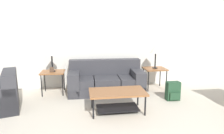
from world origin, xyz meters
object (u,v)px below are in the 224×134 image
side_table_left (53,74)px  table_lamp_left (51,51)px  coffee_table (117,96)px  couch (106,81)px  table_lamp_right (156,50)px  side_table_right (155,70)px  backpack (173,91)px

side_table_left → table_lamp_left: (0.00, -0.00, 0.57)m
table_lamp_left → coffee_table: bearing=-43.3°
couch → coffee_table: bearing=-86.7°
couch → side_table_left: bearing=178.0°
side_table_left → table_lamp_right: table_lamp_right is taller
coffee_table → side_table_left: side_table_left is taller
coffee_table → side_table_left: 1.98m
side_table_right → backpack: (0.12, -0.90, -0.31)m
side_table_right → table_lamp_right: bearing=-116.6°
table_lamp_left → table_lamp_right: bearing=0.0°
side_table_right → backpack: size_ratio=1.33×
table_lamp_right → table_lamp_left: bearing=180.0°
couch → side_table_left: couch is taller
side_table_left → table_lamp_left: bearing=-63.4°
side_table_right → table_lamp_left: (-2.71, -0.00, 0.57)m
side_table_right → coffee_table: bearing=-133.5°
table_lamp_left → backpack: size_ratio=1.45×
couch → table_lamp_left: 1.57m
coffee_table → couch: bearing=93.3°
coffee_table → table_lamp_left: table_lamp_left is taller
couch → coffee_table: (0.07, -1.30, 0.03)m
side_table_left → backpack: 2.98m
couch → table_lamp_right: size_ratio=3.04×
couch → side_table_right: bearing=2.0°
table_lamp_right → couch: bearing=-178.0°
backpack → table_lamp_right: bearing=97.7°
couch → side_table_left: size_ratio=3.33×
couch → side_table_right: size_ratio=3.33×
table_lamp_left → backpack: table_lamp_left is taller
side_table_right → table_lamp_right: (-0.00, -0.00, 0.57)m
couch → table_lamp_right: table_lamp_right is taller
side_table_right → couch: bearing=-178.0°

